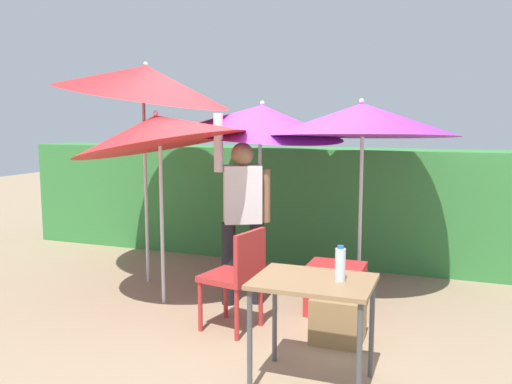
# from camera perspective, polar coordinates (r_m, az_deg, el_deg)

# --- Properties ---
(ground_plane) EXTENTS (24.00, 24.00, 0.00)m
(ground_plane) POSITION_cam_1_polar(r_m,az_deg,el_deg) (5.31, -1.16, -12.26)
(ground_plane) COLOR #9E8466
(hedge_row) EXTENTS (8.00, 0.70, 1.46)m
(hedge_row) POSITION_cam_1_polar(r_m,az_deg,el_deg) (7.01, 4.97, -1.23)
(hedge_row) COLOR #38843D
(hedge_row) RESTS_ON ground_plane
(umbrella_rainbow) EXTENTS (1.92, 1.93, 2.04)m
(umbrella_rainbow) POSITION_cam_1_polar(r_m,az_deg,el_deg) (5.49, 11.29, 7.58)
(umbrella_rainbow) COLOR silver
(umbrella_rainbow) RESTS_ON ground_plane
(umbrella_orange) EXTENTS (1.71, 1.68, 2.03)m
(umbrella_orange) POSITION_cam_1_polar(r_m,az_deg,el_deg) (5.20, -10.47, 6.48)
(umbrella_orange) COLOR silver
(umbrella_orange) RESTS_ON ground_plane
(umbrella_yellow) EXTENTS (1.86, 1.85, 2.11)m
(umbrella_yellow) POSITION_cam_1_polar(r_m,az_deg,el_deg) (5.86, 0.56, 7.75)
(umbrella_yellow) COLOR silver
(umbrella_yellow) RESTS_ON ground_plane
(umbrella_navy) EXTENTS (1.94, 1.91, 2.57)m
(umbrella_navy) POSITION_cam_1_polar(r_m,az_deg,el_deg) (5.99, -11.88, 11.54)
(umbrella_navy) COLOR silver
(umbrella_navy) RESTS_ON ground_plane
(person_vendor) EXTENTS (0.53, 0.36, 1.88)m
(person_vendor) POSITION_cam_1_polar(r_m,az_deg,el_deg) (5.19, -1.46, -2.04)
(person_vendor) COLOR black
(person_vendor) RESTS_ON ground_plane
(chair_plastic) EXTENTS (0.52, 0.52, 0.89)m
(chair_plastic) POSITION_cam_1_polar(r_m,az_deg,el_deg) (4.62, -1.99, -8.67)
(chair_plastic) COLOR #B72D2D
(chair_plastic) RESTS_ON ground_plane
(cooler_box) EXTENTS (0.52, 0.43, 0.47)m
(cooler_box) POSITION_cam_1_polar(r_m,az_deg,el_deg) (5.14, 8.54, -10.24)
(cooler_box) COLOR red
(cooler_box) RESTS_ON ground_plane
(crate_cardboard) EXTENTS (0.41, 0.37, 0.38)m
(crate_cardboard) POSITION_cam_1_polar(r_m,az_deg,el_deg) (4.55, 8.79, -13.28)
(crate_cardboard) COLOR #9E7A4C
(crate_cardboard) RESTS_ON ground_plane
(folding_table) EXTENTS (0.80, 0.60, 0.75)m
(folding_table) POSITION_cam_1_polar(r_m,az_deg,el_deg) (3.67, 6.17, -10.67)
(folding_table) COLOR #4C4C51
(folding_table) RESTS_ON ground_plane
(bottle_water) EXTENTS (0.07, 0.07, 0.24)m
(bottle_water) POSITION_cam_1_polar(r_m,az_deg,el_deg) (3.60, 9.02, -7.66)
(bottle_water) COLOR silver
(bottle_water) RESTS_ON folding_table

